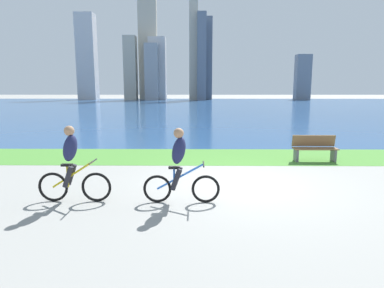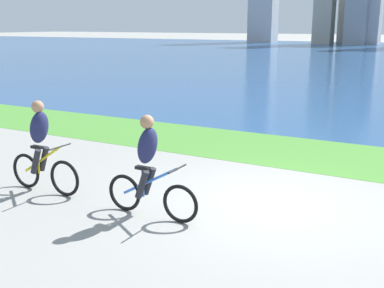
{
  "view_description": "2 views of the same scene",
  "coord_description": "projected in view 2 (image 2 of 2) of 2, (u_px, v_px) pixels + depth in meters",
  "views": [
    {
      "loc": [
        -1.1,
        -8.4,
        2.48
      ],
      "look_at": [
        -1.2,
        0.29,
        1.03
      ],
      "focal_mm": 30.63,
      "sensor_mm": 36.0,
      "label": 1
    },
    {
      "loc": [
        2.65,
        -7.5,
        3.02
      ],
      "look_at": [
        -1.43,
        -0.06,
        0.9
      ],
      "focal_mm": 44.88,
      "sensor_mm": 36.0,
      "label": 2
    }
  ],
  "objects": [
    {
      "name": "ground_plane",
      "position": [
        266.0,
        203.0,
        8.35
      ],
      "size": [
        300.0,
        300.0,
        0.0
      ],
      "primitive_type": "plane",
      "color": "gray"
    },
    {
      "name": "cyclist_trailing",
      "position": [
        41.0,
        148.0,
        8.73
      ],
      "size": [
        1.63,
        0.52,
        1.71
      ],
      "color": "black",
      "rests_on": "ground"
    },
    {
      "name": "grass_strip_bayside",
      "position": [
        319.0,
        155.0,
        11.42
      ],
      "size": [
        120.0,
        3.02,
        0.01
      ],
      "primitive_type": "cube",
      "color": "#478433",
      "rests_on": "ground"
    },
    {
      "name": "cyclist_lead",
      "position": [
        149.0,
        167.0,
        7.59
      ],
      "size": [
        1.69,
        0.52,
        1.66
      ],
      "color": "black",
      "rests_on": "ground"
    }
  ]
}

